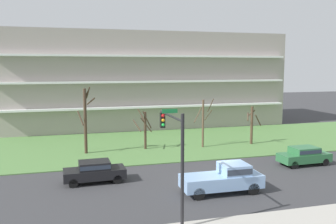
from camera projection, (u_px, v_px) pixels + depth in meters
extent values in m
plane|color=#38383A|center=(218.00, 183.00, 26.28)|extent=(160.00, 160.00, 0.00)
cube|color=#547F42|center=(167.00, 143.00, 39.66)|extent=(80.00, 16.00, 0.08)
cube|color=#9E938C|center=(140.00, 80.00, 53.02)|extent=(39.00, 13.62, 12.93)
cube|color=white|center=(151.00, 107.00, 46.48)|extent=(37.44, 0.90, 0.24)
cube|color=white|center=(151.00, 82.00, 46.08)|extent=(37.44, 0.90, 0.24)
cube|color=white|center=(151.00, 56.00, 45.67)|extent=(37.44, 0.90, 0.24)
cylinder|color=#423023|center=(85.00, 122.00, 34.56)|extent=(0.29, 0.29, 6.32)
cylinder|color=#423023|center=(81.00, 118.00, 34.18)|extent=(0.61, 1.04, 1.33)
cylinder|color=#423023|center=(88.00, 93.00, 34.43)|extent=(0.44, 0.80, 1.15)
cylinder|color=#423023|center=(86.00, 95.00, 34.47)|extent=(0.56, 0.50, 0.76)
cylinder|color=#423023|center=(91.00, 101.00, 34.77)|extent=(0.76, 1.29, 0.80)
cylinder|color=#423023|center=(145.00, 131.00, 36.57)|extent=(0.25, 0.25, 3.86)
cylinder|color=#423023|center=(142.00, 116.00, 36.12)|extent=(0.46, 0.88, 0.90)
cylinder|color=#423023|center=(147.00, 120.00, 36.03)|extent=(1.00, 0.31, 1.82)
cylinder|color=#423023|center=(137.00, 126.00, 36.06)|extent=(0.54, 1.86, 0.99)
cylinder|color=#423023|center=(146.00, 125.00, 35.96)|extent=(1.17, 0.18, 1.50)
cylinder|color=#423023|center=(141.00, 115.00, 35.99)|extent=(0.66, 1.04, 1.22)
cylinder|color=brown|center=(203.00, 124.00, 37.35)|extent=(0.21, 0.21, 5.01)
cylinder|color=brown|center=(211.00, 105.00, 37.32)|extent=(0.11, 1.67, 1.56)
cylinder|color=brown|center=(198.00, 115.00, 37.64)|extent=(1.15, 0.87, 1.48)
cylinder|color=brown|center=(208.00, 115.00, 37.54)|extent=(0.37, 1.32, 1.26)
cylinder|color=#4C3828|center=(252.00, 126.00, 38.96)|extent=(0.27, 0.27, 4.13)
cylinder|color=#4C3828|center=(248.00, 117.00, 38.93)|extent=(0.54, 0.87, 0.83)
cylinder|color=#4C3828|center=(252.00, 113.00, 39.11)|extent=(0.71, 0.43, 0.65)
cylinder|color=#4C3828|center=(258.00, 120.00, 38.46)|extent=(1.27, 1.02, 1.39)
cube|color=#2D6B3D|center=(304.00, 157.00, 30.97)|extent=(4.45, 1.93, 0.70)
cube|color=#2D6B3D|center=(304.00, 150.00, 30.89)|extent=(2.25, 1.72, 0.55)
cube|color=#2D3847|center=(304.00, 150.00, 30.89)|extent=(2.21, 1.76, 0.30)
cylinder|color=black|center=(294.00, 165.00, 29.81)|extent=(0.65, 0.24, 0.64)
cylinder|color=black|center=(283.00, 160.00, 31.31)|extent=(0.65, 0.24, 0.64)
cylinder|color=black|center=(325.00, 162.00, 30.72)|extent=(0.65, 0.24, 0.64)
cylinder|color=black|center=(313.00, 158.00, 32.22)|extent=(0.65, 0.24, 0.64)
cube|color=#8CB2E0|center=(221.00, 181.00, 24.09)|extent=(5.42, 2.06, 0.85)
cube|color=#8CB2E0|center=(234.00, 169.00, 24.22)|extent=(1.82, 1.86, 0.70)
cube|color=#2D3847|center=(234.00, 169.00, 24.22)|extent=(1.79, 1.90, 0.38)
cylinder|color=black|center=(241.00, 181.00, 25.48)|extent=(0.80, 0.23, 0.80)
cylinder|color=black|center=(253.00, 189.00, 23.77)|extent=(0.80, 0.23, 0.80)
cylinder|color=black|center=(190.00, 185.00, 24.52)|extent=(0.80, 0.23, 0.80)
cylinder|color=black|center=(199.00, 194.00, 22.81)|extent=(0.80, 0.23, 0.80)
cube|color=black|center=(95.00, 173.00, 26.30)|extent=(4.44, 1.91, 0.70)
cube|color=black|center=(94.00, 165.00, 26.23)|extent=(2.24, 1.71, 0.55)
cube|color=#2D3847|center=(94.00, 165.00, 26.23)|extent=(2.20, 1.75, 0.30)
cylinder|color=black|center=(73.00, 183.00, 25.15)|extent=(0.65, 0.24, 0.64)
cylinder|color=black|center=(72.00, 177.00, 26.65)|extent=(0.65, 0.24, 0.64)
cylinder|color=black|center=(118.00, 179.00, 26.04)|extent=(0.65, 0.24, 0.64)
cylinder|color=black|center=(114.00, 173.00, 27.54)|extent=(0.65, 0.24, 0.64)
cylinder|color=black|center=(182.00, 173.00, 18.31)|extent=(0.18, 0.18, 6.06)
cylinder|color=black|center=(171.00, 116.00, 20.02)|extent=(0.12, 4.26, 0.12)
cube|color=black|center=(162.00, 120.00, 21.83)|extent=(0.28, 0.28, 0.90)
sphere|color=red|center=(163.00, 116.00, 21.65)|extent=(0.20, 0.20, 0.20)
sphere|color=#F2A519|center=(163.00, 120.00, 21.69)|extent=(0.20, 0.20, 0.20)
sphere|color=green|center=(163.00, 125.00, 21.72)|extent=(0.20, 0.20, 0.20)
cube|color=#197238|center=(170.00, 111.00, 20.19)|extent=(0.90, 0.04, 0.24)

